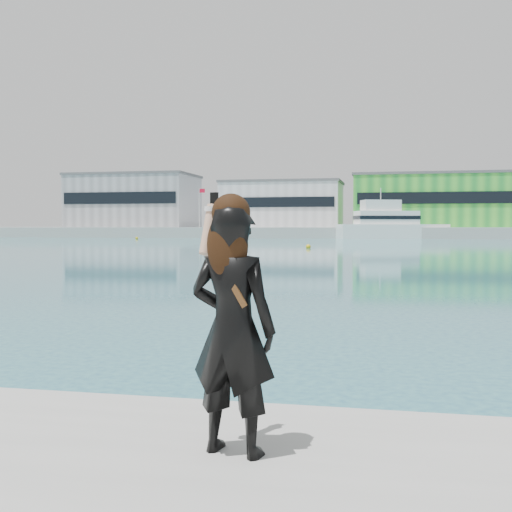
# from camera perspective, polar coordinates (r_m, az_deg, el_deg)

# --- Properties ---
(far_quay) EXTENTS (320.00, 40.00, 2.00)m
(far_quay) POSITION_cam_1_polar(r_m,az_deg,el_deg) (134.02, 11.86, 2.09)
(far_quay) COLOR #9E9E99
(far_quay) RESTS_ON ground
(warehouse_grey_left) EXTENTS (26.52, 16.36, 11.50)m
(warehouse_grey_left) POSITION_cam_1_polar(r_m,az_deg,el_deg) (143.23, -10.78, 4.84)
(warehouse_grey_left) COLOR gray
(warehouse_grey_left) RESTS_ON far_quay
(warehouse_white) EXTENTS (24.48, 15.35, 9.50)m
(warehouse_white) POSITION_cam_1_polar(r_m,az_deg,el_deg) (133.95, 2.40, 4.61)
(warehouse_white) COLOR silver
(warehouse_white) RESTS_ON far_quay
(warehouse_green) EXTENTS (30.60, 16.36, 10.50)m
(warehouse_green) POSITION_cam_1_polar(r_m,az_deg,el_deg) (132.31, 15.36, 4.76)
(warehouse_green) COLOR green
(warehouse_green) RESTS_ON far_quay
(flagpole_left) EXTENTS (1.28, 0.16, 8.00)m
(flagpole_left) POSITION_cam_1_polar(r_m,az_deg,el_deg) (130.80, -5.03, 4.55)
(flagpole_left) COLOR silver
(flagpole_left) RESTS_ON far_quay
(motor_yacht) EXTENTS (19.77, 11.26, 8.91)m
(motor_yacht) POSITION_cam_1_polar(r_m,az_deg,el_deg) (114.90, 11.75, 2.75)
(motor_yacht) COLOR white
(motor_yacht) RESTS_ON ground
(buoy_far) EXTENTS (0.50, 0.50, 0.50)m
(buoy_far) POSITION_cam_1_polar(r_m,az_deg,el_deg) (112.27, -10.55, 1.49)
(buoy_far) COLOR #DEB20B
(buoy_far) RESTS_ON ground
(buoy_extra) EXTENTS (0.50, 0.50, 0.50)m
(buoy_extra) POSITION_cam_1_polar(r_m,az_deg,el_deg) (64.63, 4.67, 0.69)
(buoy_extra) COLOR #DEB20B
(buoy_extra) RESTS_ON ground
(woman) EXTENTS (0.63, 0.48, 1.65)m
(woman) POSITION_cam_1_polar(r_m,az_deg,el_deg) (4.00, -2.13, -5.85)
(woman) COLOR black
(woman) RESTS_ON near_quay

